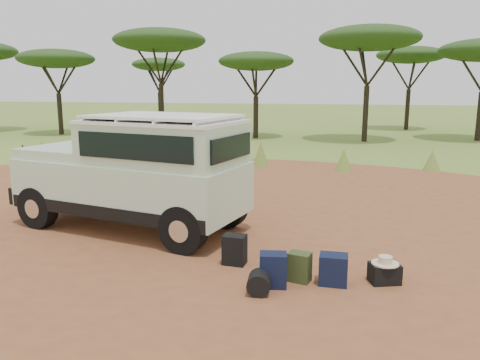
% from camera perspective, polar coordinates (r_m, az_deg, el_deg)
% --- Properties ---
extents(ground, '(140.00, 140.00, 0.00)m').
position_cam_1_polar(ground, '(9.07, -7.59, -7.48)').
color(ground, olive).
rests_on(ground, ground).
extents(dirt_clearing, '(23.00, 23.00, 0.01)m').
position_cam_1_polar(dirt_clearing, '(9.07, -7.59, -7.46)').
color(dirt_clearing, brown).
rests_on(dirt_clearing, ground).
extents(grass_fringe, '(36.60, 1.60, 0.90)m').
position_cam_1_polar(grass_fringe, '(17.14, 2.84, 2.94)').
color(grass_fringe, olive).
rests_on(grass_fringe, ground).
extents(acacia_treeline, '(46.70, 13.20, 6.26)m').
position_cam_1_polar(acacia_treeline, '(28.00, 8.39, 15.28)').
color(acacia_treeline, black).
rests_on(acacia_treeline, ground).
extents(safari_vehicle, '(5.16, 2.92, 2.38)m').
position_cam_1_polar(safari_vehicle, '(9.75, -12.47, 0.65)').
color(safari_vehicle, '#B8D3B4').
rests_on(safari_vehicle, ground).
extents(walking_staff, '(0.40, 0.28, 1.59)m').
position_cam_1_polar(walking_staff, '(12.20, -25.00, 0.29)').
color(walking_staff, brown).
rests_on(walking_staff, ground).
extents(backpack_black, '(0.39, 0.30, 0.51)m').
position_cam_1_polar(backpack_black, '(7.83, -0.66, -8.51)').
color(backpack_black, black).
rests_on(backpack_black, ground).
extents(backpack_navy, '(0.44, 0.34, 0.52)m').
position_cam_1_polar(backpack_navy, '(7.02, 4.05, -10.91)').
color(backpack_navy, black).
rests_on(backpack_navy, ground).
extents(backpack_olive, '(0.37, 0.31, 0.46)m').
position_cam_1_polar(backpack_olive, '(7.25, 7.26, -10.50)').
color(backpack_olive, '#364721').
rests_on(backpack_olive, ground).
extents(duffel_navy, '(0.42, 0.31, 0.47)m').
position_cam_1_polar(duffel_navy, '(7.22, 11.30, -10.68)').
color(duffel_navy, black).
rests_on(duffel_navy, ground).
extents(hard_case, '(0.51, 0.43, 0.31)m').
position_cam_1_polar(hard_case, '(7.49, 17.20, -10.83)').
color(hard_case, black).
rests_on(hard_case, ground).
extents(stuff_sack, '(0.36, 0.36, 0.33)m').
position_cam_1_polar(stuff_sack, '(6.82, 2.32, -12.43)').
color(stuff_sack, black).
rests_on(stuff_sack, ground).
extents(safari_hat, '(0.41, 0.41, 0.12)m').
position_cam_1_polar(safari_hat, '(7.42, 17.29, -9.42)').
color(safari_hat, beige).
rests_on(safari_hat, hard_case).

